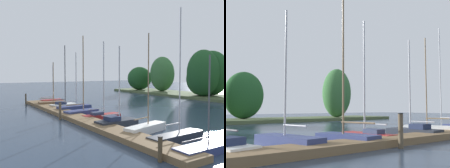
{
  "view_description": "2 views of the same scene",
  "coord_description": "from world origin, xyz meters",
  "views": [
    {
      "loc": [
        20.39,
        2.54,
        4.16
      ],
      "look_at": [
        1.52,
        14.58,
        3.08
      ],
      "focal_mm": 40.41,
      "sensor_mm": 36.0,
      "label": 1
    },
    {
      "loc": [
        -11.07,
        2.26,
        1.79
      ],
      "look_at": [
        -0.8,
        14.16,
        3.06
      ],
      "focal_mm": 47.21,
      "sensor_mm": 36.0,
      "label": 2
    }
  ],
  "objects": [
    {
      "name": "sailboat_8",
      "position": [
        9.75,
        14.12,
        0.3
      ],
      "size": [
        1.25,
        4.44,
        8.02
      ],
      "rotation": [
        0.0,
        0.0,
        1.64
      ],
      "color": "#232833",
      "rests_on": "ground"
    },
    {
      "name": "sailboat_1",
      "position": [
        -9.43,
        12.95,
        0.31
      ],
      "size": [
        1.81,
        3.44,
        5.34
      ],
      "rotation": [
        0.0,
        0.0,
        1.43
      ],
      "color": "brown",
      "rests_on": "ground"
    },
    {
      "name": "sailboat_0",
      "position": [
        -12.58,
        14.02,
        0.3
      ],
      "size": [
        1.24,
        3.19,
        5.11
      ],
      "rotation": [
        0.0,
        0.0,
        1.63
      ],
      "color": "maroon",
      "rests_on": "ground"
    },
    {
      "name": "mooring_piling_0",
      "position": [
        -11.92,
        10.33,
        0.72
      ],
      "size": [
        0.2,
        0.2,
        1.42
      ],
      "color": "#3D3323",
      "rests_on": "ground"
    },
    {
      "name": "mooring_piling_2",
      "position": [
        11.95,
        10.56,
        0.6
      ],
      "size": [
        0.24,
        0.24,
        1.19
      ],
      "color": "#4C3D28",
      "rests_on": "ground"
    },
    {
      "name": "sailboat_7",
      "position": [
        7.26,
        13.79,
        0.34
      ],
      "size": [
        1.77,
        3.95,
        6.79
      ],
      "rotation": [
        0.0,
        0.0,
        1.81
      ],
      "color": "white",
      "rests_on": "ground"
    },
    {
      "name": "sailboat_2",
      "position": [
        -7.17,
        13.53,
        0.38
      ],
      "size": [
        2.01,
        3.45,
        7.21
      ],
      "rotation": [
        0.0,
        0.0,
        1.81
      ],
      "color": "white",
      "rests_on": "ground"
    },
    {
      "name": "far_shore",
      "position": [
        -3.84,
        36.59,
        3.13
      ],
      "size": [
        52.72,
        8.28,
        7.6
      ],
      "color": "#4C5B38",
      "rests_on": "ground"
    },
    {
      "name": "dock_pier",
      "position": [
        0.0,
        11.68,
        0.17
      ],
      "size": [
        26.66,
        1.8,
        0.35
      ],
      "color": "brown",
      "rests_on": "ground"
    },
    {
      "name": "sailboat_9",
      "position": [
        12.26,
        13.52,
        0.26
      ],
      "size": [
        1.13,
        3.93,
        5.03
      ],
      "rotation": [
        0.0,
        0.0,
        1.57
      ],
      "color": "navy",
      "rests_on": "ground"
    },
    {
      "name": "mooring_piling_1",
      "position": [
        -0.34,
        10.42,
        0.78
      ],
      "size": [
        0.25,
        0.25,
        1.56
      ],
      "color": "brown",
      "rests_on": "ground"
    },
    {
      "name": "sailboat_3",
      "position": [
        -4.26,
        13.63,
        0.35
      ],
      "size": [
        1.57,
        3.95,
        6.23
      ],
      "rotation": [
        0.0,
        0.0,
        1.7
      ],
      "color": "navy",
      "rests_on": "ground"
    },
    {
      "name": "sailboat_4",
      "position": [
        -1.32,
        13.05,
        0.38
      ],
      "size": [
        1.59,
        3.56,
        7.58
      ],
      "rotation": [
        0.0,
        0.0,
        1.7
      ],
      "color": "navy",
      "rests_on": "ground"
    },
    {
      "name": "sailboat_6",
      "position": [
        4.51,
        13.19,
        0.35
      ],
      "size": [
        1.43,
        3.61,
        6.13
      ],
      "rotation": [
        0.0,
        0.0,
        1.62
      ],
      "color": "#232833",
      "rests_on": "ground"
    },
    {
      "name": "sailboat_5",
      "position": [
        1.06,
        13.84,
        0.37
      ],
      "size": [
        1.0,
        3.71,
        6.85
      ],
      "rotation": [
        0.0,
        0.0,
        1.59
      ],
      "color": "maroon",
      "rests_on": "ground"
    }
  ]
}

